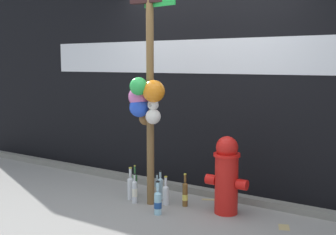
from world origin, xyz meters
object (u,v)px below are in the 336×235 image
fire_hydrant (227,175)px  bottle_7 (157,190)px  memorial_post (147,82)px  bottle_3 (166,194)px  bottle_2 (160,187)px  bottle_1 (185,194)px  bottle_0 (158,202)px  bottle_4 (131,187)px  bottle_6 (135,184)px  bottle_5 (135,191)px

fire_hydrant → bottle_7: 0.88m
memorial_post → bottle_3: memorial_post is taller
bottle_3 → bottle_2: bearing=141.8°
bottle_2 → memorial_post: bearing=-91.4°
fire_hydrant → bottle_1: fire_hydrant is taller
bottle_0 → bottle_4: bearing=156.6°
memorial_post → bottle_6: 1.29m
fire_hydrant → bottle_5: 1.09m
bottle_5 → bottle_0: bearing=-20.6°
bottle_0 → bottle_2: size_ratio=1.06×
bottle_4 → memorial_post: bearing=-10.4°
bottle_5 → bottle_7: size_ratio=1.04×
bottle_1 → bottle_3: bottle_1 is taller
memorial_post → bottle_1: size_ratio=6.95×
bottle_0 → bottle_1: (0.10, 0.38, 0.01)m
bottle_2 → bottle_7: 0.10m
bottle_5 → bottle_6: bearing=127.0°
bottle_7 → bottle_4: bearing=-161.5°
bottle_7 → memorial_post: bearing=-99.4°
bottle_6 → memorial_post: bearing=-30.8°
memorial_post → bottle_7: size_ratio=7.82×
bottle_0 → bottle_4: size_ratio=0.94×
bottle_7 → bottle_6: bearing=173.4°
bottle_1 → bottle_3: 0.22m
memorial_post → bottle_5: size_ratio=7.56×
bottle_3 → bottle_4: (-0.44, -0.07, 0.02)m
bottle_5 → bottle_4: bearing=147.3°
fire_hydrant → bottle_2: (-0.85, 0.01, -0.28)m
bottle_2 → bottle_7: size_ratio=1.03×
fire_hydrant → bottle_4: 1.18m
fire_hydrant → bottle_3: (-0.69, -0.12, -0.29)m
bottle_0 → bottle_3: 0.33m
fire_hydrant → bottle_5: bearing=-165.3°
fire_hydrant → bottle_2: size_ratio=2.43×
fire_hydrant → bottle_1: 0.55m
bottle_2 → bottle_0: bearing=-58.7°
bottle_5 → bottle_6: bottle_6 is taller
bottle_3 → bottle_4: size_ratio=0.85×
bottle_1 → fire_hydrant: bearing=5.9°
bottle_2 → bottle_4: 0.35m
bottle_4 → fire_hydrant: bearing=9.5°
bottle_5 → bottle_6: (-0.16, 0.22, 0.01)m
bottle_2 → fire_hydrant: bearing=-0.5°
bottle_3 → bottle_5: 0.36m
memorial_post → bottle_7: bearing=80.6°
bottle_2 → bottle_7: bottle_2 is taller
bottle_4 → bottle_6: size_ratio=1.03×
bottle_3 → bottle_7: 0.14m
bottle_2 → bottle_4: size_ratio=0.89×
bottle_3 → bottle_0: bearing=-71.0°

